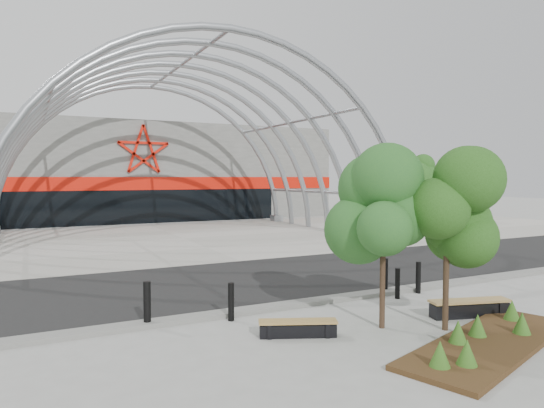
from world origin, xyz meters
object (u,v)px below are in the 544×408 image
bench_0 (298,329)px  street_tree_0 (383,203)px  signal_pole (406,197)px  street_tree_1 (447,207)px  bench_1 (470,308)px  bollard_2 (385,275)px

bench_0 → street_tree_0: bearing=-9.5°
signal_pole → street_tree_0: size_ratio=1.17×
street_tree_0 → street_tree_1: (1.22, -0.79, -0.08)m
signal_pole → bench_1: size_ratio=2.24×
street_tree_1 → bench_1: 3.06m
street_tree_0 → signal_pole: bearing=45.9°
street_tree_1 → bench_0: 4.44m
signal_pole → street_tree_1: bearing=-128.7°
street_tree_1 → bench_1: bearing=20.0°
bench_1 → street_tree_1: bearing=-160.0°
bench_0 → bench_1: 4.75m
bench_0 → bollard_2: bollard_2 is taller
street_tree_1 → bench_1: size_ratio=1.87×
street_tree_0 → bench_0: (-2.10, 0.35, -2.79)m
street_tree_0 → bench_0: size_ratio=2.33×
street_tree_0 → bollard_2: (2.37, 2.73, -2.43)m
bollard_2 → street_tree_0: bearing=-131.0°
street_tree_0 → bollard_2: 4.35m
bench_1 → signal_pole: bearing=54.4°
bollard_2 → signal_pole: bearing=45.0°
bench_1 → bollard_2: bearing=94.5°
street_tree_0 → bench_1: bearing=-6.3°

